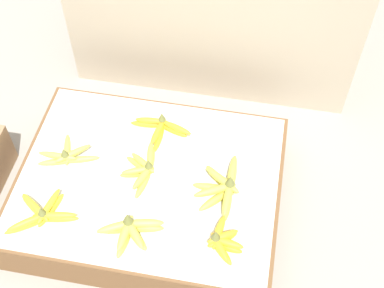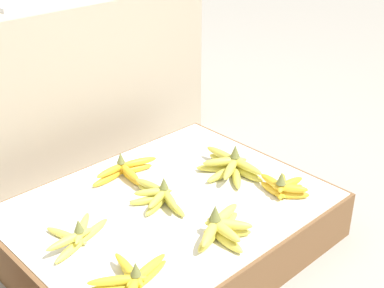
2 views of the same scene
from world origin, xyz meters
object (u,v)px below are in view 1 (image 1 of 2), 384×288
Objects in this scene: banana_bunch_middle_midright at (223,187)px; banana_bunch_middle_midleft at (143,168)px; banana_bunch_middle_left at (67,156)px; banana_bunch_back_midleft at (161,128)px; banana_bunch_front_midleft at (130,230)px; banana_bunch_front_midright at (222,241)px; banana_bunch_front_left at (42,214)px.

banana_bunch_middle_midleft is at bearing 174.32° from banana_bunch_middle_midright.
banana_bunch_middle_left is 0.89× the size of banana_bunch_back_midleft.
banana_bunch_front_midleft is 0.89× the size of banana_bunch_back_midleft.
banana_bunch_front_midleft is at bearing -90.52° from banana_bunch_back_midleft.
banana_bunch_front_midleft is at bearing -176.47° from banana_bunch_front_midright.
banana_bunch_front_left is at bearing -125.77° from banana_bunch_back_midleft.
banana_bunch_middle_midleft is at bearing 143.72° from banana_bunch_front_midright.
banana_bunch_front_midright is 0.72× the size of banana_bunch_middle_midleft.
banana_bunch_front_left is 0.40m from banana_bunch_middle_midleft.
banana_bunch_front_midleft is 0.32m from banana_bunch_front_midright.
banana_bunch_front_midleft is 0.85× the size of banana_bunch_middle_midright.
banana_bunch_middle_left is 0.38m from banana_bunch_back_midleft.
banana_bunch_middle_midleft and banana_bunch_back_midleft have the same top height.
banana_bunch_back_midleft is at bearing 140.92° from banana_bunch_middle_midright.
banana_bunch_middle_midright is (-0.03, 0.21, 0.00)m from banana_bunch_front_midright.
banana_bunch_front_midright is 0.41m from banana_bunch_middle_midleft.
banana_bunch_middle_left is at bearing 179.08° from banana_bunch_middle_midleft.
banana_bunch_front_midright is (0.64, 0.01, 0.00)m from banana_bunch_front_left.
banana_bunch_middle_midleft reaches higher than banana_bunch_front_left.
banana_bunch_front_midleft is at bearing -1.69° from banana_bunch_front_left.
banana_bunch_front_midleft is 0.37m from banana_bunch_middle_midright.
banana_bunch_middle_left is at bearing 139.92° from banana_bunch_front_midleft.
banana_bunch_front_left is at bearing -140.15° from banana_bunch_middle_midleft.
banana_bunch_middle_midleft is (0.30, -0.00, 0.00)m from banana_bunch_middle_left.
banana_bunch_front_midleft reaches higher than banana_bunch_middle_midleft.
banana_bunch_front_left is 0.26m from banana_bunch_middle_left.
banana_bunch_back_midleft is at bearing 124.89° from banana_bunch_front_midright.
banana_bunch_front_midright reaches higher than banana_bunch_front_left.
banana_bunch_front_left is at bearing 178.31° from banana_bunch_front_midleft.
banana_bunch_back_midleft is at bearing 31.15° from banana_bunch_middle_left.
banana_bunch_front_midright is 0.22m from banana_bunch_middle_midright.
banana_bunch_middle_left is 0.61m from banana_bunch_middle_midright.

